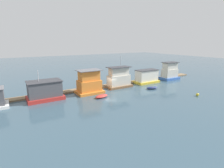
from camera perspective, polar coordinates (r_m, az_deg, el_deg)
ground_plane at (r=40.18m, az=-0.74°, el=-1.65°), size 200.00×200.00×0.00m
dock_walkway at (r=42.27m, az=-2.49°, el=-0.67°), size 59.60×2.14×0.30m
houseboat_red at (r=35.02m, az=-21.08°, el=-2.02°), size 6.50×4.17×5.66m
houseboat_orange at (r=36.91m, az=-7.45°, el=0.32°), size 5.55×4.02×4.96m
houseboat_brown at (r=41.45m, az=2.23°, el=1.82°), size 6.24×3.36×7.23m
houseboat_yellow at (r=46.77m, az=11.24°, el=2.37°), size 6.60×3.44×3.47m
houseboat_blue at (r=52.66m, az=18.30°, el=3.78°), size 5.42×3.47×4.95m
dinghy_red at (r=34.20m, az=-3.44°, el=-4.00°), size 3.09×2.04×0.54m
dinghy_navy at (r=41.22m, az=12.93°, el=-1.21°), size 2.88×2.05×0.55m
buoy_yellow at (r=39.03m, az=26.13°, el=-3.12°), size 0.59×0.59×0.59m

